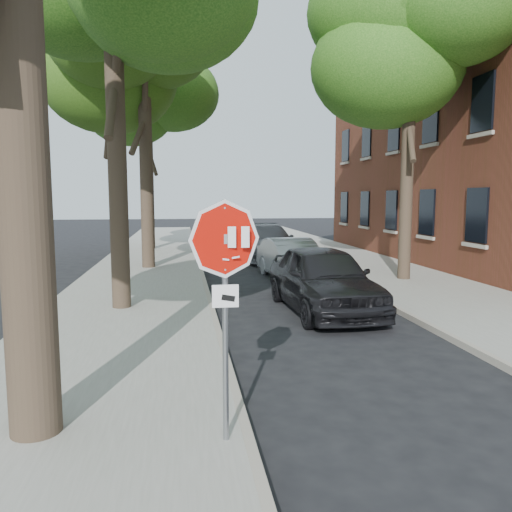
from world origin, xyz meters
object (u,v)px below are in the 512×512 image
at_px(car_a, 323,279).
at_px(car_d, 244,235).
at_px(car_b, 292,259).
at_px(tree_far, 148,108).
at_px(stop_sign, 225,274).
at_px(car_c, 267,242).
at_px(tree_mid_b, 143,52).
at_px(tree_right, 409,53).

bearing_deg(car_a, car_d, 87.45).
bearing_deg(car_b, tree_far, 111.64).
xyz_separation_m(stop_sign, car_d, (2.98, 22.05, -1.25)).
bearing_deg(tree_far, car_c, -40.65).
distance_m(stop_sign, car_d, 22.29).
bearing_deg(tree_far, tree_mid_b, -87.56).
height_order(car_a, car_d, car_a).
bearing_deg(tree_mid_b, car_d, 59.26).
height_order(tree_far, car_d, tree_far).
bearing_deg(car_d, car_c, -82.54).
xyz_separation_m(car_c, car_d, (-0.32, 5.48, -0.08)).
distance_m(tree_right, car_c, 9.70).
height_order(tree_mid_b, car_a, tree_mid_b).
bearing_deg(stop_sign, car_a, 65.32).
height_order(car_c, car_d, car_c).
bearing_deg(car_c, car_a, -92.01).
bearing_deg(tree_right, car_d, 107.26).
bearing_deg(tree_right, car_a, -134.79).
relative_size(tree_right, car_a, 1.98).
distance_m(car_a, car_b, 4.75).
xyz_separation_m(tree_mid_b, car_a, (4.64, -7.80, -7.19)).
xyz_separation_m(stop_sign, tree_mid_b, (-1.72, 14.15, 6.05)).
xyz_separation_m(car_a, car_b, (0.31, 4.74, -0.12)).
bearing_deg(car_d, tree_mid_b, -116.65).
height_order(tree_right, car_a, tree_right).
distance_m(stop_sign, car_b, 11.62).
bearing_deg(car_b, car_d, 85.36).
bearing_deg(tree_mid_b, car_b, -31.71).
xyz_separation_m(tree_mid_b, tree_far, (-0.30, 6.99, -0.78)).
xyz_separation_m(tree_mid_b, car_b, (4.95, -3.06, -7.31)).
relative_size(tree_right, car_d, 1.87).
xyz_separation_m(stop_sign, car_c, (3.30, 16.57, -1.17)).
relative_size(tree_far, car_d, 1.87).
xyz_separation_m(tree_mid_b, car_d, (4.70, 7.90, -7.30)).
distance_m(car_c, car_d, 5.50).
relative_size(tree_mid_b, car_c, 1.93).
bearing_deg(tree_far, car_b, -62.42).
bearing_deg(car_d, stop_sign, -93.60).
bearing_deg(stop_sign, tree_far, 95.46).
height_order(tree_far, car_c, tree_far).
height_order(stop_sign, car_d, stop_sign).
bearing_deg(car_d, car_a, -86.13).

